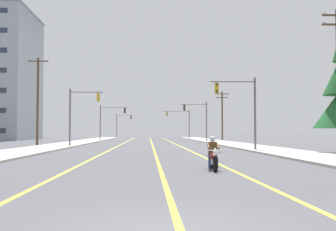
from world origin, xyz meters
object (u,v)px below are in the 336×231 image
at_px(traffic_signal_near_right, 242,103).
at_px(traffic_signal_mid_right, 199,116).
at_px(traffic_signal_near_left, 79,109).
at_px(traffic_signal_mid_left, 109,117).
at_px(motorcycle_with_rider, 213,156).
at_px(traffic_signal_far_right, 181,119).
at_px(utility_pole_right_far, 222,114).
at_px(utility_pole_left_near, 38,99).
at_px(traffic_signal_far_left, 122,122).

bearing_deg(traffic_signal_near_right, traffic_signal_mid_right, 90.07).
relative_size(traffic_signal_near_left, traffic_signal_mid_left, 1.00).
distance_m(traffic_signal_near_right, traffic_signal_mid_left, 39.96).
distance_m(motorcycle_with_rider, traffic_signal_far_right, 65.98).
xyz_separation_m(traffic_signal_near_right, traffic_signal_mid_left, (-14.86, 37.09, 0.08)).
relative_size(traffic_signal_near_right, utility_pole_right_far, 0.72).
bearing_deg(traffic_signal_near_right, traffic_signal_near_left, 147.70).
distance_m(motorcycle_with_rider, traffic_signal_mid_right, 44.36).
relative_size(traffic_signal_mid_left, traffic_signal_far_right, 1.00).
bearing_deg(traffic_signal_mid_left, traffic_signal_near_right, -68.17).
xyz_separation_m(motorcycle_with_rider, traffic_signal_mid_right, (5.14, 43.93, 3.46)).
height_order(motorcycle_with_rider, traffic_signal_near_right, traffic_signal_near_right).
bearing_deg(motorcycle_with_rider, traffic_signal_mid_left, 100.33).
bearing_deg(traffic_signal_mid_left, utility_pole_left_near, -104.37).
xyz_separation_m(utility_pole_left_near, utility_pole_right_far, (25.79, 21.36, -0.72)).
distance_m(traffic_signal_far_left, utility_pole_right_far, 40.04).
xyz_separation_m(traffic_signal_far_left, utility_pole_right_far, (19.76, -34.82, 0.58)).
height_order(motorcycle_with_rider, utility_pole_right_far, utility_pole_right_far).
bearing_deg(traffic_signal_near_right, motorcycle_with_rider, -107.87).
bearing_deg(utility_pole_right_far, traffic_signal_near_left, -128.44).
distance_m(traffic_signal_near_right, traffic_signal_far_left, 71.54).
relative_size(motorcycle_with_rider, traffic_signal_mid_left, 0.35).
distance_m(traffic_signal_near_left, traffic_signal_mid_left, 27.44).
bearing_deg(traffic_signal_mid_right, traffic_signal_near_right, -89.93).
xyz_separation_m(traffic_signal_mid_left, traffic_signal_far_right, (13.94, 12.62, 0.03)).
height_order(traffic_signal_far_right, utility_pole_left_near, utility_pole_left_near).
distance_m(traffic_signal_mid_left, utility_pole_left_near, 24.06).
xyz_separation_m(traffic_signal_mid_left, utility_pole_left_near, (-5.96, -23.28, 1.25)).
height_order(traffic_signal_near_right, utility_pole_right_far, utility_pole_right_far).
bearing_deg(traffic_signal_far_left, traffic_signal_near_left, -90.46).
distance_m(traffic_signal_mid_right, traffic_signal_mid_left, 17.45).
height_order(traffic_signal_far_left, utility_pole_right_far, utility_pole_right_far).
xyz_separation_m(traffic_signal_mid_left, utility_pole_right_far, (19.83, -1.92, 0.53)).
bearing_deg(traffic_signal_far_right, motorcycle_with_rider, -93.70).
bearing_deg(utility_pole_left_near, motorcycle_with_rider, -62.33).
bearing_deg(motorcycle_with_rider, traffic_signal_far_right, 86.30).
distance_m(motorcycle_with_rider, utility_pole_left_near, 34.04).
relative_size(traffic_signal_far_right, utility_pole_right_far, 0.72).
bearing_deg(traffic_signal_mid_left, motorcycle_with_rider, -79.67).
bearing_deg(traffic_signal_mid_left, traffic_signal_near_left, -90.88).
bearing_deg(utility_pole_right_far, traffic_signal_mid_left, 174.47).
relative_size(traffic_signal_near_right, traffic_signal_far_right, 1.00).
bearing_deg(utility_pole_left_near, traffic_signal_far_left, 83.87).
bearing_deg(traffic_signal_near_left, traffic_signal_mid_left, 89.12).
xyz_separation_m(traffic_signal_far_left, utility_pole_left_near, (-6.03, -56.18, 1.30)).
relative_size(traffic_signal_far_right, traffic_signal_far_left, 1.00).
distance_m(traffic_signal_mid_left, utility_pole_right_far, 19.93).
relative_size(traffic_signal_near_left, traffic_signal_far_right, 1.00).
distance_m(traffic_signal_near_right, traffic_signal_far_right, 49.72).
xyz_separation_m(motorcycle_with_rider, traffic_signal_far_left, (-9.62, 86.03, 3.48)).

